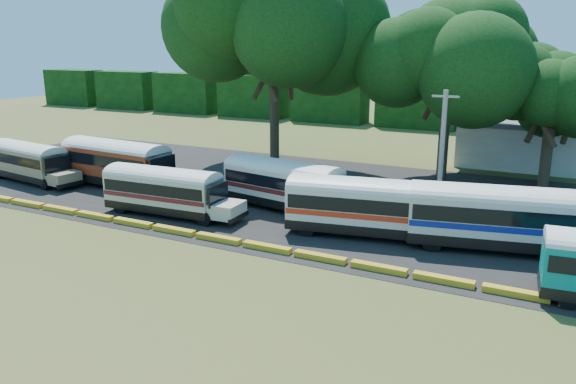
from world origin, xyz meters
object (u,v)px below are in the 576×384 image
at_px(tree_west, 274,14).
at_px(bus_beige, 29,159).
at_px(bus_cream_west, 166,188).
at_px(bus_red, 118,161).
at_px(bus_white_red, 366,204).

bearing_deg(tree_west, bus_beige, -135.96).
relative_size(bus_beige, bus_cream_west, 1.02).
relative_size(bus_red, bus_cream_west, 1.18).
xyz_separation_m(bus_white_red, tree_west, (-13.21, 13.90, 10.80)).
xyz_separation_m(bus_cream_west, tree_west, (-0.92, 15.80, 10.95)).
relative_size(bus_cream_west, tree_west, 0.52).
distance_m(bus_red, bus_cream_west, 8.48).
height_order(bus_cream_west, tree_west, tree_west).
distance_m(bus_cream_west, bus_white_red, 12.44).
bearing_deg(bus_red, bus_white_red, -1.75).
relative_size(bus_white_red, tree_west, 0.58).
distance_m(bus_red, bus_white_red, 19.92).
bearing_deg(bus_beige, tree_west, 51.54).
relative_size(bus_beige, tree_west, 0.53).
xyz_separation_m(bus_red, bus_white_red, (19.82, -2.01, -0.17)).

